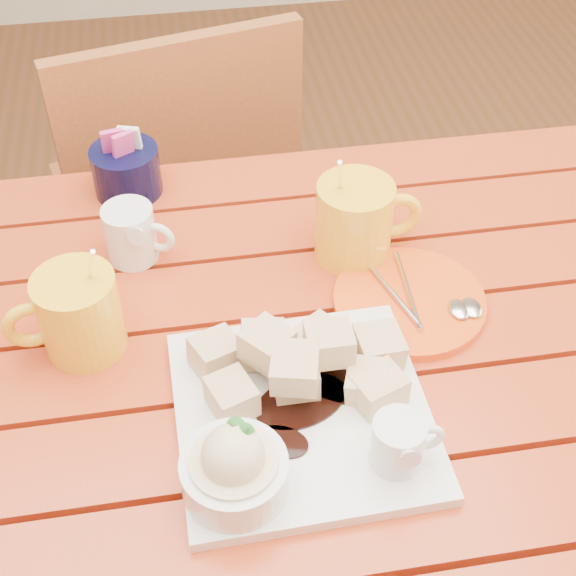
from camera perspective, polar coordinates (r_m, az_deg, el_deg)
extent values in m
cube|color=#AF3216|center=(0.82, 0.83, -17.43)|extent=(1.20, 0.11, 0.03)
cube|color=#AF3216|center=(0.88, -0.49, -10.94)|extent=(1.20, 0.11, 0.03)
cube|color=#AF3216|center=(0.95, -1.58, -5.32)|extent=(1.20, 0.11, 0.03)
cube|color=#AF3216|center=(1.02, -2.49, -0.50)|extent=(1.20, 0.11, 0.03)
cube|color=#AF3216|center=(1.11, -3.27, 3.62)|extent=(1.20, 0.11, 0.03)
cube|color=#AF3216|center=(1.20, -3.95, 7.14)|extent=(1.20, 0.11, 0.03)
cube|color=#AF3216|center=(1.24, -3.92, 5.59)|extent=(1.12, 0.04, 0.08)
cylinder|color=#AF3216|center=(1.58, 16.87, -1.88)|extent=(0.06, 0.06, 0.72)
cube|color=white|center=(0.87, 1.03, -8.94)|extent=(0.27, 0.27, 0.02)
cube|color=#C98C3D|center=(0.86, -1.51, -4.03)|extent=(0.07, 0.07, 0.04)
cube|color=#C98C3D|center=(0.90, -1.76, -4.04)|extent=(0.05, 0.05, 0.04)
cube|color=#C98C3D|center=(0.90, 6.43, -4.20)|extent=(0.05, 0.05, 0.04)
cube|color=#C98C3D|center=(0.89, -5.16, -4.67)|extent=(0.06, 0.06, 0.04)
cube|color=#C98C3D|center=(0.87, 0.53, -6.33)|extent=(0.05, 0.05, 0.04)
cube|color=#C98C3D|center=(0.87, 5.68, -6.70)|extent=(0.06, 0.06, 0.04)
cube|color=#C98C3D|center=(0.86, 6.45, -7.13)|extent=(0.06, 0.06, 0.04)
cube|color=#C98C3D|center=(0.90, 2.22, -3.80)|extent=(0.07, 0.07, 0.04)
cube|color=#C98C3D|center=(0.85, -4.02, -7.70)|extent=(0.06, 0.06, 0.04)
cube|color=#C98C3D|center=(0.86, 2.94, -3.96)|extent=(0.05, 0.05, 0.04)
cube|color=#C98C3D|center=(0.84, 0.48, -5.71)|extent=(0.06, 0.06, 0.04)
cylinder|color=white|center=(0.80, -3.82, -13.09)|extent=(0.11, 0.11, 0.04)
cylinder|color=#FFEABB|center=(0.79, -3.86, -12.64)|extent=(0.09, 0.09, 0.03)
sphere|color=#FFEABB|center=(0.77, -3.93, -11.82)|extent=(0.06, 0.06, 0.06)
cone|color=#2A7C28|center=(0.75, -2.99, -10.11)|extent=(0.03, 0.04, 0.03)
cone|color=#2A7C28|center=(0.76, -3.88, -9.71)|extent=(0.03, 0.03, 0.02)
cylinder|color=white|center=(0.81, 7.80, -10.85)|extent=(0.05, 0.05, 0.06)
cylinder|color=black|center=(0.79, 7.97, -9.82)|extent=(0.04, 0.04, 0.01)
cone|color=white|center=(0.78, 8.46, -11.55)|extent=(0.02, 0.02, 0.03)
torus|color=white|center=(0.82, 9.91, -10.42)|extent=(0.04, 0.01, 0.04)
cylinder|color=yellow|center=(0.94, -14.57, -1.80)|extent=(0.09, 0.09, 0.10)
cylinder|color=black|center=(0.91, -15.06, 0.12)|extent=(0.08, 0.08, 0.01)
torus|color=yellow|center=(0.94, -17.80, -2.53)|extent=(0.07, 0.02, 0.06)
cylinder|color=silver|center=(0.92, -14.00, 0.35)|extent=(0.04, 0.06, 0.14)
cylinder|color=yellow|center=(1.03, 4.70, 4.72)|extent=(0.10, 0.10, 0.11)
cylinder|color=black|center=(1.00, 4.86, 6.75)|extent=(0.08, 0.08, 0.01)
torus|color=yellow|center=(1.04, 7.73, 5.11)|extent=(0.07, 0.02, 0.07)
cylinder|color=silver|center=(1.01, 3.78, 6.70)|extent=(0.03, 0.06, 0.14)
cylinder|color=white|center=(1.05, -11.14, 3.82)|extent=(0.07, 0.07, 0.08)
cylinder|color=white|center=(1.03, -11.41, 5.29)|extent=(0.05, 0.05, 0.01)
cone|color=white|center=(1.01, -11.31, 3.79)|extent=(0.03, 0.03, 0.03)
torus|color=white|center=(1.05, -9.06, 4.15)|extent=(0.05, 0.03, 0.05)
cylinder|color=black|center=(1.16, -11.42, 8.17)|extent=(0.10, 0.10, 0.07)
cube|color=#D4398D|center=(1.14, -12.36, 9.99)|extent=(0.03, 0.02, 0.05)
cube|color=white|center=(1.14, -11.15, 10.25)|extent=(0.03, 0.02, 0.05)
cube|color=#D4398D|center=(1.13, -11.64, 9.80)|extent=(0.03, 0.03, 0.05)
cylinder|color=#F25215|center=(1.00, 8.61, -0.95)|extent=(0.19, 0.19, 0.01)
cylinder|color=silver|center=(0.99, 7.36, -0.24)|extent=(0.05, 0.13, 0.01)
cylinder|color=silver|center=(1.00, 8.51, -0.10)|extent=(0.01, 0.14, 0.01)
ellipsoid|color=silver|center=(0.98, 12.06, -1.48)|extent=(0.03, 0.04, 0.01)
ellipsoid|color=silver|center=(0.99, 12.91, -1.37)|extent=(0.03, 0.04, 0.01)
cube|color=brown|center=(1.68, -8.43, 6.08)|extent=(0.50, 0.50, 0.03)
cylinder|color=brown|center=(1.99, -4.28, 5.23)|extent=(0.04, 0.04, 0.41)
cylinder|color=brown|center=(1.94, -14.25, 2.57)|extent=(0.04, 0.04, 0.41)
cylinder|color=brown|center=(1.74, -0.43, -1.62)|extent=(0.04, 0.04, 0.41)
cylinder|color=brown|center=(1.68, -11.77, -4.88)|extent=(0.04, 0.04, 0.41)
cube|color=brown|center=(1.39, -7.25, 9.18)|extent=(0.41, 0.12, 0.43)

